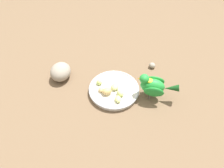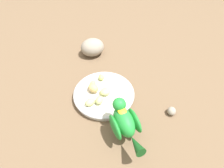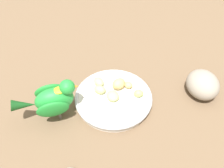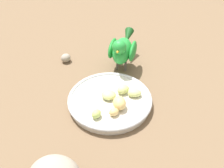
# 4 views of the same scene
# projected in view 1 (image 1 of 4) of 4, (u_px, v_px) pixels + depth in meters

# --- Properties ---
(ground_plane) EXTENTS (4.00, 4.00, 0.00)m
(ground_plane) POSITION_uv_depth(u_px,v_px,m) (115.00, 87.00, 0.95)
(ground_plane) COLOR brown
(feeding_bowl) EXTENTS (0.21, 0.21, 0.02)m
(feeding_bowl) POSITION_uv_depth(u_px,v_px,m) (114.00, 90.00, 0.93)
(feeding_bowl) COLOR beige
(feeding_bowl) RESTS_ON ground_plane
(apple_piece_0) EXTENTS (0.03, 0.03, 0.02)m
(apple_piece_0) POSITION_uv_depth(u_px,v_px,m) (101.00, 90.00, 0.91)
(apple_piece_0) COLOR tan
(apple_piece_0) RESTS_ON feeding_bowl
(apple_piece_1) EXTENTS (0.05, 0.05, 0.02)m
(apple_piece_1) POSITION_uv_depth(u_px,v_px,m) (115.00, 87.00, 0.92)
(apple_piece_1) COLOR #C6D17A
(apple_piece_1) RESTS_ON feeding_bowl
(apple_piece_2) EXTENTS (0.03, 0.04, 0.02)m
(apple_piece_2) POSITION_uv_depth(u_px,v_px,m) (120.00, 93.00, 0.89)
(apple_piece_2) COLOR #C6D17A
(apple_piece_2) RESTS_ON feeding_bowl
(apple_piece_3) EXTENTS (0.05, 0.05, 0.03)m
(apple_piece_3) POSITION_uv_depth(u_px,v_px,m) (107.00, 91.00, 0.90)
(apple_piece_3) COLOR tan
(apple_piece_3) RESTS_ON feeding_bowl
(apple_piece_4) EXTENTS (0.04, 0.04, 0.02)m
(apple_piece_4) POSITION_uv_depth(u_px,v_px,m) (118.00, 99.00, 0.88)
(apple_piece_4) COLOR #C6D17A
(apple_piece_4) RESTS_ON feeding_bowl
(apple_piece_5) EXTENTS (0.03, 0.03, 0.02)m
(apple_piece_5) POSITION_uv_depth(u_px,v_px,m) (99.00, 82.00, 0.93)
(apple_piece_5) COLOR #B2CC66
(apple_piece_5) RESTS_ON feeding_bowl
(parrot) EXTENTS (0.12, 0.15, 0.12)m
(parrot) POSITION_uv_depth(u_px,v_px,m) (153.00, 86.00, 0.87)
(parrot) COLOR #59544C
(parrot) RESTS_ON ground_plane
(rock_large) EXTENTS (0.13, 0.13, 0.07)m
(rock_large) POSITION_uv_depth(u_px,v_px,m) (61.00, 72.00, 0.97)
(rock_large) COLOR gray
(rock_large) RESTS_ON ground_plane
(pebble_0) EXTENTS (0.03, 0.03, 0.03)m
(pebble_0) POSITION_uv_depth(u_px,v_px,m) (152.00, 65.00, 1.03)
(pebble_0) COLOR gray
(pebble_0) RESTS_ON ground_plane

